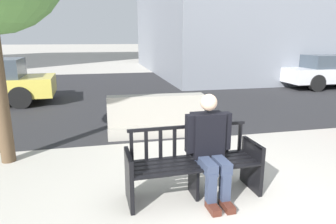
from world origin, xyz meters
TOP-DOWN VIEW (x-y plane):
  - ground_plane at (0.00, 0.00)m, footprint 200.00×200.00m
  - street_asphalt at (0.00, 8.70)m, footprint 120.00×12.00m
  - street_bench at (-0.48, 0.57)m, footprint 1.71×0.58m
  - seated_person at (-0.29, 0.52)m, footprint 0.58×0.73m
  - jersey_barrier_centre at (-0.49, 3.15)m, footprint 2.03×0.77m
  - car_sedan_mid at (7.68, 7.83)m, footprint 4.32×1.98m

SIDE VIEW (x-z plane):
  - ground_plane at x=0.00m, z-range 0.00..0.00m
  - street_asphalt at x=0.00m, z-range 0.00..0.01m
  - jersey_barrier_centre at x=-0.49m, z-range -0.08..0.76m
  - street_bench at x=-0.48m, z-range -0.04..0.84m
  - car_sedan_mid at x=7.68m, z-range 0.02..1.34m
  - seated_person at x=-0.29m, z-range 0.03..1.35m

